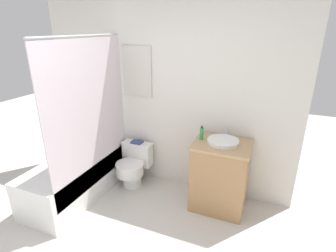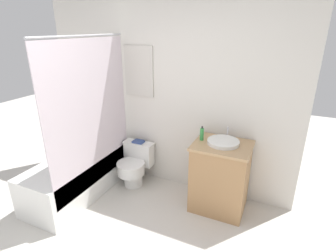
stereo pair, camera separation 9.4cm
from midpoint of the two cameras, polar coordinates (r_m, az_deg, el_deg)
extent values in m
cube|color=silver|center=(3.38, -1.88, 6.98)|extent=(3.37, 0.05, 2.50)
cube|color=beige|center=(3.45, -7.56, 11.65)|extent=(0.41, 0.02, 0.64)
cube|color=silver|center=(3.45, -7.59, 11.64)|extent=(0.38, 0.01, 0.61)
cube|color=white|center=(3.64, -19.71, -10.33)|extent=(0.62, 1.46, 0.50)
cube|color=silver|center=(3.10, -17.41, 1.87)|extent=(0.01, 1.34, 1.70)
cylinder|color=#B7B7BC|center=(2.95, -19.29, 18.03)|extent=(0.02, 1.34, 0.02)
cylinder|color=white|center=(3.71, -8.53, -11.31)|extent=(0.25, 0.25, 0.20)
cylinder|color=white|center=(3.59, -9.05, -9.34)|extent=(0.36, 0.36, 0.14)
cylinder|color=white|center=(3.55, -9.13, -8.22)|extent=(0.37, 0.37, 0.02)
cube|color=white|center=(3.69, -7.37, -6.09)|extent=(0.40, 0.16, 0.31)
cube|color=white|center=(3.62, -7.49, -3.79)|extent=(0.43, 0.16, 0.02)
cube|color=#AD7F51|center=(3.19, 10.38, -10.85)|extent=(0.61, 0.51, 0.80)
cube|color=tan|center=(3.00, 10.89, -4.05)|extent=(0.64, 0.54, 0.03)
cylinder|color=white|center=(3.00, 11.02, -3.29)|extent=(0.36, 0.36, 0.04)
cylinder|color=silver|center=(3.17, 11.85, -1.15)|extent=(0.02, 0.02, 0.13)
cylinder|color=green|center=(3.03, 6.45, -1.69)|extent=(0.04, 0.04, 0.14)
cylinder|color=black|center=(3.00, 6.51, -0.21)|extent=(0.02, 0.02, 0.02)
cube|color=#33477F|center=(3.61, -7.51, -3.47)|extent=(0.15, 0.12, 0.02)
camera|label=1|loc=(0.05, -90.92, -0.35)|focal=28.00mm
camera|label=2|loc=(0.05, 89.08, 0.35)|focal=28.00mm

